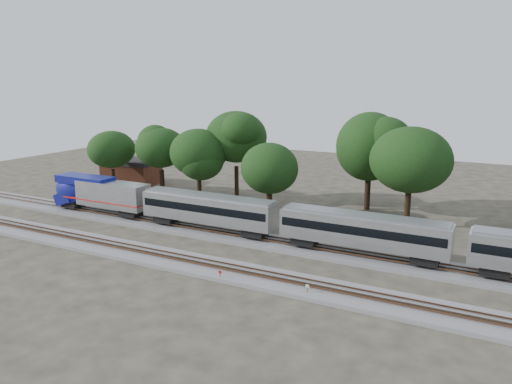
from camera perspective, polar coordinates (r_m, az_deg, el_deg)
ground at (r=54.85m, az=-3.34°, el=-7.36°), size 160.00×160.00×0.00m
track_far at (r=59.71m, az=-0.38°, el=-5.42°), size 160.00×5.00×0.73m
track_near at (r=51.62m, az=-5.65°, el=-8.49°), size 160.00×5.00×0.73m
train at (r=54.10m, az=12.25°, el=-4.25°), size 93.55×3.23×4.76m
switch_stand_red at (r=48.35m, az=-4.13°, el=-9.37°), size 0.33×0.06×1.05m
switch_stand_white at (r=45.27m, az=5.87°, el=-10.94°), size 0.36×0.07×1.13m
switch_lever at (r=47.35m, az=-0.64°, el=-10.52°), size 0.56×0.41×0.30m
brick_building at (r=94.25m, az=-14.03°, el=2.29°), size 10.27×7.91×4.53m
tree_0 at (r=87.24m, az=-16.19°, el=4.69°), size 7.45×7.45×10.50m
tree_1 at (r=82.45m, az=-10.84°, el=4.98°), size 8.11×8.11×11.44m
tree_2 at (r=77.17m, az=-6.60°, el=4.48°), size 7.96×7.96×11.22m
tree_3 at (r=78.03m, az=-2.28°, el=6.30°), size 10.21×10.21×14.40m
tree_4 at (r=68.11m, az=1.55°, el=2.70°), size 7.07×7.07×9.97m
tree_5 at (r=74.00m, az=12.87°, el=5.08°), size 9.50×9.50×13.40m
tree_6 at (r=66.16m, az=17.26°, el=3.51°), size 9.01×9.01×12.71m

